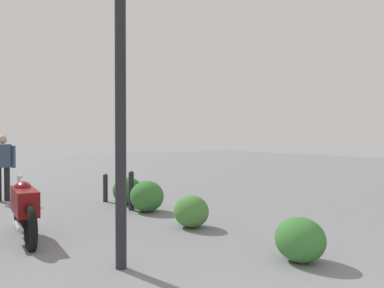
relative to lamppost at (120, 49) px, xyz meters
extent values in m
cylinder|color=#232328|center=(0.00, 0.00, -0.74)|extent=(0.14, 0.14, 4.07)
torus|color=black|center=(1.50, 0.83, -2.47)|extent=(0.72, 0.14, 0.72)
torus|color=black|center=(2.95, 0.79, -2.47)|extent=(0.72, 0.14, 0.72)
cube|color=maroon|center=(2.17, 0.81, -2.15)|extent=(1.11, 0.35, 0.40)
ellipsoid|color=maroon|center=(2.40, 0.81, -1.97)|extent=(0.45, 0.29, 0.24)
cylinder|color=silver|center=(2.89, 0.79, -2.15)|extent=(0.18, 0.06, 0.66)
cylinder|color=silver|center=(2.83, 0.80, -1.79)|extent=(0.60, 0.05, 0.04)
cylinder|color=silver|center=(1.78, 0.96, -2.47)|extent=(0.55, 0.10, 0.09)
cylinder|color=black|center=(6.35, 0.62, -2.32)|extent=(0.14, 0.14, 0.90)
cube|color=#384C66|center=(6.38, 0.72, -1.59)|extent=(0.33, 0.45, 0.60)
sphere|color=tan|center=(6.38, 0.72, -1.17)|extent=(0.22, 0.22, 0.22)
cylinder|color=#384C66|center=(6.31, 0.47, -1.62)|extent=(0.10, 0.10, 0.58)
cylinder|color=#232328|center=(3.46, -1.62, -2.38)|extent=(0.12, 0.12, 0.79)
sphere|color=#232328|center=(3.46, -1.62, -1.94)|extent=(0.13, 0.13, 0.13)
cylinder|color=#232328|center=(4.85, -1.50, -2.46)|extent=(0.12, 0.12, 0.62)
sphere|color=#232328|center=(4.85, -1.50, -2.11)|extent=(0.13, 0.13, 0.13)
ellipsoid|color=#387533|center=(-1.04, -2.12, -2.47)|extent=(0.70, 0.63, 0.60)
ellipsoid|color=#477F38|center=(1.35, -1.91, -2.48)|extent=(0.70, 0.63, 0.59)
ellipsoid|color=#2D6628|center=(4.24, -1.85, -2.44)|extent=(0.79, 0.71, 0.67)
ellipsoid|color=#387533|center=(3.12, -1.85, -2.43)|extent=(0.81, 0.73, 0.69)
camera|label=1|loc=(-4.48, 1.77, -1.10)|focal=35.11mm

